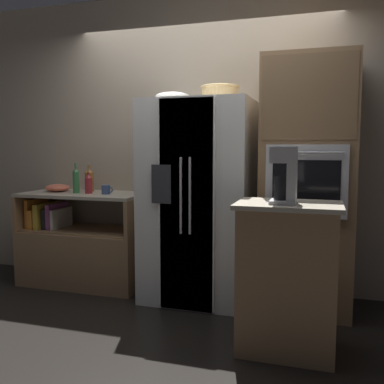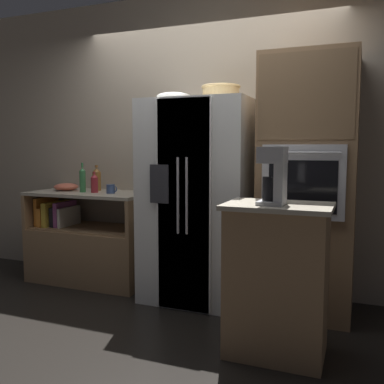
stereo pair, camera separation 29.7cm
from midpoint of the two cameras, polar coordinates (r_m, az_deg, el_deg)
The scene contains 14 objects.
ground_plane at distance 3.93m, azimuth -2.65°, elevation -14.03°, with size 20.00×20.00×0.00m, color black.
wall_back at distance 4.14m, azimuth -0.54°, elevation 6.75°, with size 12.00×0.06×2.80m.
counter_left at distance 4.44m, azimuth -16.10°, elevation -7.41°, with size 1.21×0.61×0.90m.
refrigerator at distance 3.76m, azimuth -1.34°, elevation -1.22°, with size 0.92×0.77×1.75m.
wall_oven at distance 3.60m, azimuth 12.88°, elevation 0.88°, with size 0.73×0.72×2.06m.
island_counter at distance 2.89m, azimuth 9.67°, elevation -11.17°, with size 0.67×0.48×0.99m.
wicker_basket at distance 3.77m, azimuth 1.45°, elevation 13.14°, with size 0.33×0.33×0.12m.
fruit_bowl at distance 3.80m, azimuth -4.90°, elevation 12.59°, with size 0.30×0.30×0.07m.
bottle_tall at distance 4.24m, azimuth -15.59°, elevation 1.06°, with size 0.07×0.07×0.21m.
bottle_short at distance 4.31m, azimuth -17.13°, elevation 1.49°, with size 0.06×0.06×0.29m.
bottle_wide at distance 4.45m, azimuth -15.40°, elevation 1.61°, with size 0.09×0.09×0.26m.
mug at distance 4.16m, azimuth -13.41°, elevation 0.31°, with size 0.11×0.08×0.09m.
mixing_bowl at distance 4.54m, azimuth -19.30°, elevation 0.53°, with size 0.25×0.25×0.08m.
coffee_maker at distance 2.72m, azimuth 9.48°, elevation 2.61°, with size 0.16×0.20×0.36m.
Camera 1 is at (1.11, -3.52, 1.35)m, focal length 40.00 mm.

